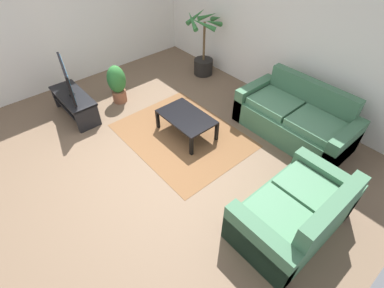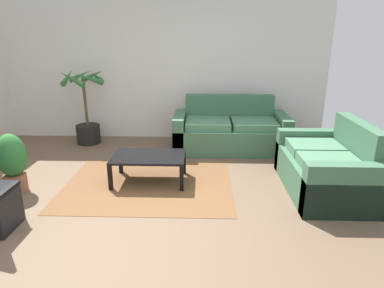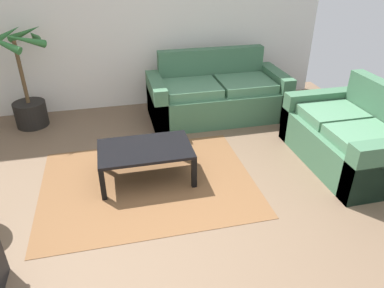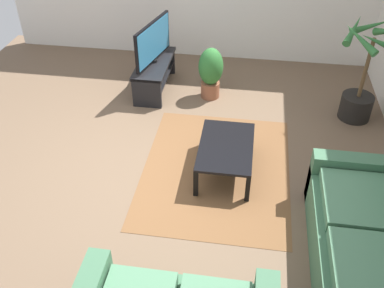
% 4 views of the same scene
% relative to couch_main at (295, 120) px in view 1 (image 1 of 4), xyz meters
% --- Properties ---
extents(ground_plane, '(6.60, 6.60, 0.00)m').
position_rel_couch_main_xyz_m(ground_plane, '(-1.19, -2.28, -0.30)').
color(ground_plane, brown).
extents(wall_back, '(6.00, 0.06, 2.70)m').
position_rel_couch_main_xyz_m(wall_back, '(-1.19, 0.72, 1.05)').
color(wall_back, silver).
rests_on(wall_back, ground).
extents(wall_left, '(0.06, 6.00, 2.70)m').
position_rel_couch_main_xyz_m(wall_left, '(-4.19, -2.28, 1.05)').
color(wall_left, silver).
rests_on(wall_left, ground).
extents(couch_main, '(1.92, 0.90, 0.90)m').
position_rel_couch_main_xyz_m(couch_main, '(0.00, 0.00, 0.00)').
color(couch_main, '#3F6B4C').
rests_on(couch_main, ground).
extents(couch_loveseat, '(0.90, 1.50, 0.90)m').
position_rel_couch_main_xyz_m(couch_loveseat, '(1.09, -1.58, -0.00)').
color(couch_loveseat, '#3F6B4C').
rests_on(couch_loveseat, ground).
extents(tv_stand, '(1.10, 0.45, 0.45)m').
position_rel_couch_main_xyz_m(tv_stand, '(-2.94, -2.60, -0.01)').
color(tv_stand, black).
rests_on(tv_stand, ground).
extents(tv, '(0.98, 0.28, 0.60)m').
position_rel_couch_main_xyz_m(tv, '(-2.94, -2.60, 0.46)').
color(tv, black).
rests_on(tv, tv_stand).
extents(coffee_table, '(0.96, 0.61, 0.37)m').
position_rel_couch_main_xyz_m(coffee_table, '(-1.19, -1.39, 0.03)').
color(coffee_table, black).
rests_on(coffee_table, ground).
extents(area_rug, '(2.20, 1.70, 0.01)m').
position_rel_couch_main_xyz_m(area_rug, '(-1.19, -1.49, -0.30)').
color(area_rug, brown).
rests_on(area_rug, ground).
extents(potted_palm, '(0.77, 0.78, 1.35)m').
position_rel_couch_main_xyz_m(potted_palm, '(-2.57, 0.26, 0.21)').
color(potted_palm, black).
rests_on(potted_palm, ground).
extents(potted_plant_small, '(0.35, 0.35, 0.76)m').
position_rel_couch_main_xyz_m(potted_plant_small, '(-2.83, -1.75, 0.11)').
color(potted_plant_small, brown).
rests_on(potted_plant_small, ground).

